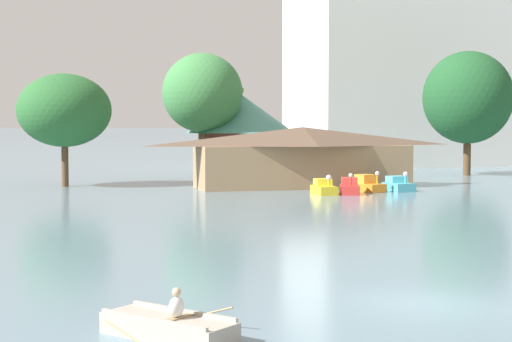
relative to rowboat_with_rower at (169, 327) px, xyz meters
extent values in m
plane|color=slate|center=(7.97, 1.86, -0.29)|extent=(2000.00, 2000.00, 0.00)
cube|color=#ADA393|center=(-0.01, 0.01, -0.03)|extent=(3.19, 3.51, 0.53)
cube|color=#ADA393|center=(-0.44, -0.35, 0.28)|extent=(2.21, 2.66, 0.10)
cube|color=#ADA393|center=(0.43, 0.36, 0.28)|extent=(2.21, 2.66, 0.10)
cube|color=#997F5B|center=(0.16, -0.20, 0.25)|extent=(0.95, 0.84, 0.04)
ellipsoid|color=white|center=(0.16, -0.20, 0.53)|extent=(0.54, 0.53, 0.50)
sphere|color=tan|center=(0.16, -0.20, 0.89)|extent=(0.22, 0.22, 0.22)
cylinder|color=tan|center=(-1.05, -0.96, 0.07)|extent=(1.08, 1.29, 0.56)
cylinder|color=tan|center=(1.15, 0.84, 0.07)|extent=(1.08, 1.29, 0.56)
cube|color=yellow|center=(17.29, 37.66, 0.03)|extent=(1.40, 2.40, 0.65)
cube|color=yellow|center=(17.28, 37.96, 0.61)|extent=(1.17, 1.09, 0.51)
cylinder|color=yellow|center=(17.30, 36.71, 0.60)|extent=(0.14, 0.14, 0.49)
sphere|color=white|center=(17.30, 36.71, 1.04)|extent=(0.39, 0.39, 0.39)
cube|color=red|center=(19.26, 37.58, 0.04)|extent=(2.07, 2.96, 0.67)
cube|color=#E8423C|center=(19.36, 37.90, 0.65)|extent=(1.44, 1.49, 0.56)
cylinder|color=red|center=(18.95, 36.55, 0.70)|extent=(0.14, 0.14, 0.66)
sphere|color=white|center=(18.95, 36.55, 1.18)|extent=(0.30, 0.30, 0.30)
cube|color=orange|center=(21.49, 39.41, 0.02)|extent=(2.13, 3.06, 0.63)
cube|color=gold|center=(21.40, 39.75, 0.68)|extent=(1.50, 1.54, 0.67)
cylinder|color=orange|center=(21.81, 38.34, 0.67)|extent=(0.14, 0.14, 0.66)
sphere|color=white|center=(21.81, 38.34, 1.17)|extent=(0.33, 0.33, 0.33)
cube|color=#4CB7CC|center=(23.93, 39.13, 0.03)|extent=(1.86, 2.67, 0.65)
cube|color=#5DCDE2|center=(23.90, 39.45, 0.61)|extent=(1.48, 1.27, 0.51)
cylinder|color=#4CB7CC|center=(24.03, 38.13, 0.64)|extent=(0.14, 0.14, 0.57)
sphere|color=white|center=(24.03, 38.13, 1.10)|extent=(0.36, 0.36, 0.36)
cube|color=#9E7F5B|center=(17.88, 44.67, 1.43)|extent=(17.36, 5.21, 3.45)
pyramid|color=brown|center=(17.88, 44.67, 3.92)|extent=(18.74, 5.99, 1.52)
cylinder|color=brown|center=(15.51, 56.53, 1.89)|extent=(7.37, 7.37, 4.37)
cone|color=teal|center=(15.51, 56.53, 5.93)|extent=(10.37, 10.37, 3.70)
sphere|color=#B7993D|center=(15.51, 56.53, 8.13)|extent=(0.70, 0.70, 0.70)
cylinder|color=brown|center=(-1.02, 50.50, 1.36)|extent=(0.57, 0.57, 3.31)
ellipsoid|color=#28602D|center=(-1.02, 50.50, 6.06)|extent=(7.79, 7.79, 6.09)
cylinder|color=brown|center=(11.44, 54.56, 1.93)|extent=(0.80, 0.80, 4.44)
ellipsoid|color=#3D7F42|center=(11.44, 54.56, 7.77)|extent=(7.37, 7.37, 7.25)
cylinder|color=brown|center=(38.90, 55.49, 1.32)|extent=(0.76, 0.76, 3.22)
ellipsoid|color=#1E5128|center=(38.90, 55.49, 7.60)|extent=(9.05, 9.05, 9.34)
cube|color=silver|center=(48.22, 77.98, 11.39)|extent=(38.99, 18.35, 23.37)
camera|label=1|loc=(-2.96, -19.70, 4.95)|focal=57.74mm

